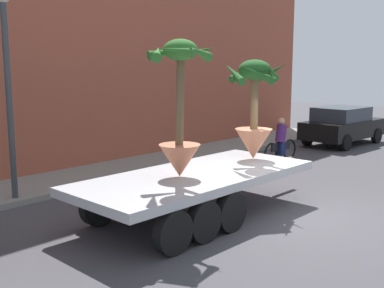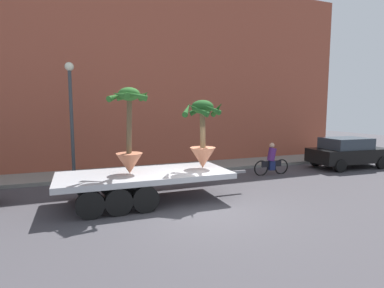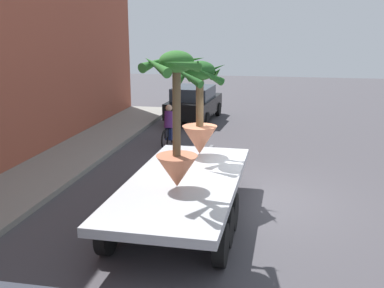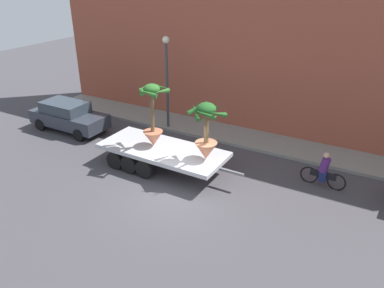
{
  "view_description": "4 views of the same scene",
  "coord_description": "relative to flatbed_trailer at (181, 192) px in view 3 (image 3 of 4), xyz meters",
  "views": [
    {
      "loc": [
        -8.81,
        -5.05,
        3.22
      ],
      "look_at": [
        -0.73,
        2.35,
        1.41
      ],
      "focal_mm": 43.62,
      "sensor_mm": 36.0,
      "label": 1
    },
    {
      "loc": [
        -3.76,
        -8.4,
        3.1
      ],
      "look_at": [
        0.27,
        1.79,
        1.82
      ],
      "focal_mm": 28.6,
      "sensor_mm": 36.0,
      "label": 2
    },
    {
      "loc": [
        -10.82,
        -0.54,
        4.21
      ],
      "look_at": [
        -0.73,
        1.43,
        1.57
      ],
      "focal_mm": 42.63,
      "sensor_mm": 36.0,
      "label": 3
    },
    {
      "loc": [
        6.82,
        -10.79,
        8.21
      ],
      "look_at": [
        -0.19,
        1.64,
        1.41
      ],
      "focal_mm": 35.5,
      "sensor_mm": 36.0,
      "label": 4
    }
  ],
  "objects": [
    {
      "name": "sidewalk",
      "position": [
        1.8,
        4.64,
        -0.69
      ],
      "size": [
        24.0,
        2.2,
        0.15
      ],
      "primitive_type": "cube",
      "color": "gray",
      "rests_on": "ground"
    },
    {
      "name": "potted_palm_middle",
      "position": [
        -0.22,
        0.05,
        1.54
      ],
      "size": [
        1.38,
        1.31,
        2.79
      ],
      "color": "#B26647",
      "rests_on": "flatbed_trailer"
    },
    {
      "name": "flatbed_trailer",
      "position": [
        0.0,
        0.0,
        0.0
      ],
      "size": [
        6.65,
        2.45,
        0.98
      ],
      "color": "#B7BABF",
      "rests_on": "ground"
    },
    {
      "name": "parked_car",
      "position": [
        11.48,
        1.9,
        0.06
      ],
      "size": [
        4.19,
        2.11,
        1.58
      ],
      "color": "black",
      "rests_on": "ground"
    },
    {
      "name": "ground_plane",
      "position": [
        1.8,
        -1.46,
        -0.76
      ],
      "size": [
        60.0,
        60.0,
        0.0
      ],
      "primitive_type": "plane",
      "color": "#423F44"
    },
    {
      "name": "cyclist",
      "position": [
        6.71,
        1.92,
        -0.09
      ],
      "size": [
        1.84,
        0.36,
        1.54
      ],
      "color": "black",
      "rests_on": "ground"
    },
    {
      "name": "potted_palm_rear",
      "position": [
        2.35,
        0.02,
        1.38
      ],
      "size": [
        1.54,
        1.45,
        2.42
      ],
      "color": "#C17251",
      "rests_on": "flatbed_trailer"
    }
  ]
}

